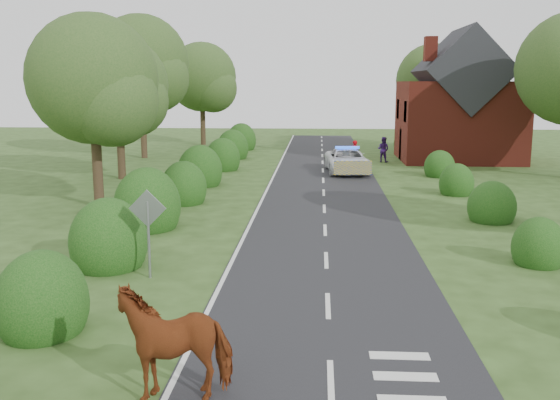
# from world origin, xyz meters

# --- Properties ---
(ground) EXTENTS (120.00, 120.00, 0.00)m
(ground) POSITION_xyz_m (0.00, 0.00, 0.00)
(ground) COLOR #2E451A
(road) EXTENTS (6.00, 70.00, 0.02)m
(road) POSITION_xyz_m (0.00, 15.00, 0.01)
(road) COLOR black
(road) RESTS_ON ground
(road_markings) EXTENTS (4.96, 70.00, 0.01)m
(road_markings) POSITION_xyz_m (-1.60, 12.93, 0.03)
(road_markings) COLOR white
(road_markings) RESTS_ON road
(hedgerow_left) EXTENTS (2.75, 50.41, 3.00)m
(hedgerow_left) POSITION_xyz_m (-6.51, 11.69, 0.75)
(hedgerow_left) COLOR #103E0E
(hedgerow_left) RESTS_ON ground
(hedgerow_right) EXTENTS (2.10, 45.78, 2.10)m
(hedgerow_right) POSITION_xyz_m (6.60, 11.21, 0.55)
(hedgerow_right) COLOR #103E0E
(hedgerow_right) RESTS_ON ground
(tree_left_a) EXTENTS (5.74, 5.60, 8.38)m
(tree_left_a) POSITION_xyz_m (-9.75, 11.86, 5.34)
(tree_left_a) COLOR #332316
(tree_left_a) RESTS_ON ground
(tree_left_b) EXTENTS (5.74, 5.60, 8.07)m
(tree_left_b) POSITION_xyz_m (-11.25, 19.86, 5.04)
(tree_left_b) COLOR #332316
(tree_left_b) RESTS_ON ground
(tree_left_c) EXTENTS (6.97, 6.80, 10.22)m
(tree_left_c) POSITION_xyz_m (-12.70, 29.83, 6.53)
(tree_left_c) COLOR #332316
(tree_left_c) RESTS_ON ground
(tree_left_d) EXTENTS (6.15, 6.00, 8.89)m
(tree_left_d) POSITION_xyz_m (-10.23, 39.85, 5.64)
(tree_left_d) COLOR #332316
(tree_left_d) RESTS_ON ground
(tree_right_c) EXTENTS (6.15, 6.00, 8.58)m
(tree_right_c) POSITION_xyz_m (9.27, 37.85, 5.34)
(tree_right_c) COLOR #332316
(tree_right_c) RESTS_ON ground
(road_sign) EXTENTS (1.06, 0.08, 2.53)m
(road_sign) POSITION_xyz_m (-5.00, 2.00, 1.65)
(road_sign) COLOR gray
(road_sign) RESTS_ON ground
(house) EXTENTS (8.00, 7.40, 9.17)m
(house) POSITION_xyz_m (9.49, 30.00, 3.79)
(house) COLOR maroon
(house) RESTS_ON ground
(cow) EXTENTS (2.58, 1.81, 1.66)m
(cow) POSITION_xyz_m (-2.77, -4.45, 0.83)
(cow) COLOR brown
(cow) RESTS_ON ground
(police_van) EXTENTS (2.83, 5.45, 1.60)m
(police_van) POSITION_xyz_m (1.46, 23.32, 0.73)
(police_van) COLOR white
(police_van) RESTS_ON ground
(pedestrian_red) EXTENTS (0.73, 0.62, 1.69)m
(pedestrian_red) POSITION_xyz_m (2.07, 26.47, 0.84)
(pedestrian_red) COLOR #B1060F
(pedestrian_red) RESTS_ON ground
(pedestrian_purple) EXTENTS (1.07, 1.00, 1.75)m
(pedestrian_purple) POSITION_xyz_m (4.18, 28.57, 0.87)
(pedestrian_purple) COLOR #3A1A65
(pedestrian_purple) RESTS_ON ground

